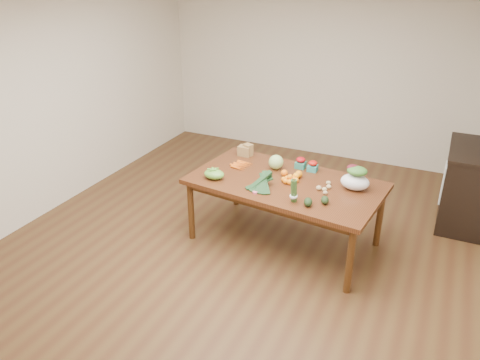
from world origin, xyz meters
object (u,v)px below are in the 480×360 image
at_px(cabinet, 466,186).
at_px(paper_bag, 245,150).
at_px(mandarin_cluster, 290,178).
at_px(cabbage, 276,162).
at_px(kale_bunch, 260,183).
at_px(asparagus_bundle, 294,191).
at_px(dining_table, 284,212).
at_px(salad_bag, 355,179).

height_order(cabinet, paper_bag, cabinet).
bearing_deg(mandarin_cluster, cabbage, 134.66).
relative_size(kale_bunch, asparagus_bundle, 1.60).
height_order(dining_table, paper_bag, paper_bag).
distance_m(cabbage, kale_bunch, 0.56).
xyz_separation_m(asparagus_bundle, salad_bag, (0.48, 0.53, -0.01)).
bearing_deg(salad_bag, kale_bunch, -154.47).
bearing_deg(cabbage, salad_bag, -8.52).
distance_m(dining_table, salad_bag, 0.86).
height_order(cabbage, kale_bunch, cabbage).
distance_m(cabinet, kale_bunch, 2.58).
xyz_separation_m(dining_table, salad_bag, (0.70, 0.12, 0.49)).
height_order(mandarin_cluster, asparagus_bundle, asparagus_bundle).
relative_size(dining_table, cabbage, 12.06).
relative_size(asparagus_bundle, salad_bag, 0.85).
xyz_separation_m(paper_bag, salad_bag, (1.39, -0.35, 0.04)).
xyz_separation_m(cabbage, salad_bag, (0.91, -0.14, 0.03)).
relative_size(cabinet, paper_bag, 5.00).
bearing_deg(asparagus_bundle, cabinet, 54.88).
bearing_deg(salad_bag, cabinet, 48.40).
relative_size(paper_bag, cabbage, 1.23).
xyz_separation_m(dining_table, paper_bag, (-0.69, 0.48, 0.45)).
height_order(kale_bunch, asparagus_bundle, asparagus_bundle).
height_order(paper_bag, cabbage, cabbage).
distance_m(paper_bag, mandarin_cluster, 0.88).
bearing_deg(paper_bag, asparagus_bundle, -43.98).
bearing_deg(dining_table, asparagus_bundle, -54.56).
bearing_deg(cabbage, dining_table, -50.88).
bearing_deg(cabbage, asparagus_bundle, -56.85).
xyz_separation_m(paper_bag, asparagus_bundle, (0.92, -0.89, 0.05)).
relative_size(cabbage, mandarin_cluster, 0.92).
distance_m(cabbage, salad_bag, 0.92).
xyz_separation_m(dining_table, kale_bunch, (-0.17, -0.30, 0.45)).
distance_m(cabinet, paper_bag, 2.65).
bearing_deg(mandarin_cluster, kale_bunch, -126.72).
xyz_separation_m(cabinet, kale_bunch, (-1.96, -1.64, 0.36)).
height_order(dining_table, cabinet, cabinet).
bearing_deg(salad_bag, paper_bag, 165.77).
bearing_deg(cabbage, mandarin_cluster, -45.34).
xyz_separation_m(cabinet, cabbage, (-2.00, -1.09, 0.36)).
distance_m(dining_table, paper_bag, 0.95).
bearing_deg(kale_bunch, paper_bag, 130.46).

